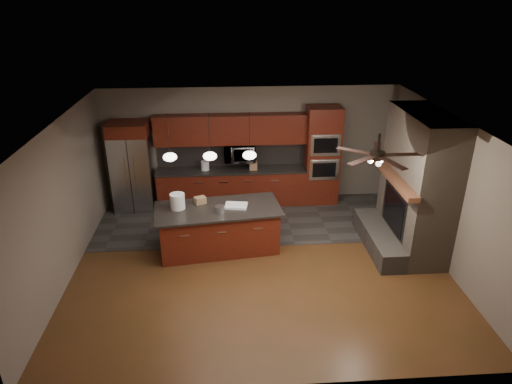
{
  "coord_description": "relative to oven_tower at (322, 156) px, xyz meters",
  "views": [
    {
      "loc": [
        -0.59,
        -7.47,
        4.89
      ],
      "look_at": [
        -0.03,
        0.6,
        1.23
      ],
      "focal_mm": 32.0,
      "sensor_mm": 36.0,
      "label": 1
    }
  ],
  "objects": [
    {
      "name": "white_bucket",
      "position": [
        -3.26,
        -2.07,
        -0.12
      ],
      "size": [
        0.29,
        0.29,
        0.31
      ],
      "primitive_type": "cylinder",
      "rotation": [
        0.0,
        0.0,
        0.01
      ],
      "color": "white",
      "rests_on": "kitchen_island"
    },
    {
      "name": "pendant_center",
      "position": [
        -2.6,
        -1.99,
        0.77
      ],
      "size": [
        0.26,
        0.26,
        0.92
      ],
      "color": "black",
      "rests_on": "ceiling"
    },
    {
      "name": "ground",
      "position": [
        -1.7,
        -2.69,
        -1.19
      ],
      "size": [
        7.0,
        7.0,
        0.0
      ],
      "primitive_type": "plane",
      "color": "#59311A",
      "rests_on": "ground"
    },
    {
      "name": "counter_bucket",
      "position": [
        -2.8,
        0.01,
        -0.18
      ],
      "size": [
        0.21,
        0.21,
        0.22
      ],
      "primitive_type": "cylinder",
      "rotation": [
        0.0,
        0.0,
        0.11
      ],
      "color": "white",
      "rests_on": "back_cabinetry"
    },
    {
      "name": "oven_tower",
      "position": [
        0.0,
        0.0,
        0.0
      ],
      "size": [
        0.8,
        0.63,
        2.38
      ],
      "color": "#601E11",
      "rests_on": "ground"
    },
    {
      "name": "pendant_right",
      "position": [
        -1.85,
        -1.99,
        0.77
      ],
      "size": [
        0.26,
        0.26,
        0.92
      ],
      "color": "black",
      "rests_on": "ceiling"
    },
    {
      "name": "fireplace_column",
      "position": [
        1.34,
        -2.29,
        0.11
      ],
      "size": [
        1.3,
        2.1,
        2.8
      ],
      "color": "#6C5D4D",
      "rests_on": "ground"
    },
    {
      "name": "back_cabinetry",
      "position": [
        -2.18,
        0.05,
        -0.3
      ],
      "size": [
        3.59,
        0.64,
        2.2
      ],
      "color": "#601E11",
      "rests_on": "ground"
    },
    {
      "name": "left_wall",
      "position": [
        -5.2,
        -2.69,
        0.21
      ],
      "size": [
        0.02,
        6.0,
        2.8
      ],
      "primitive_type": "cube",
      "color": "#74685D",
      "rests_on": "ground"
    },
    {
      "name": "right_wall",
      "position": [
        1.8,
        -2.69,
        0.21
      ],
      "size": [
        0.02,
        6.0,
        2.8
      ],
      "primitive_type": "cube",
      "color": "#74685D",
      "rests_on": "ground"
    },
    {
      "name": "kitchen_island",
      "position": [
        -2.48,
        -2.11,
        -0.73
      ],
      "size": [
        2.57,
        1.41,
        0.92
      ],
      "rotation": [
        0.0,
        0.0,
        0.13
      ],
      "color": "#601E11",
      "rests_on": "ground"
    },
    {
      "name": "microwave",
      "position": [
        -1.98,
        0.06,
        0.11
      ],
      "size": [
        0.73,
        0.41,
        0.5
      ],
      "primitive_type": "imported",
      "color": "silver",
      "rests_on": "back_cabinetry"
    },
    {
      "name": "back_wall",
      "position": [
        -1.7,
        0.31,
        0.21
      ],
      "size": [
        7.0,
        0.02,
        2.8
      ],
      "primitive_type": "cube",
      "color": "#74685D",
      "rests_on": "ground"
    },
    {
      "name": "paint_tray",
      "position": [
        -2.12,
        -2.07,
        -0.25
      ],
      "size": [
        0.47,
        0.37,
        0.04
      ],
      "primitive_type": "cube",
      "rotation": [
        0.0,
        0.0,
        -0.15
      ],
      "color": "white",
      "rests_on": "kitchen_island"
    },
    {
      "name": "ceiling",
      "position": [
        -1.7,
        -2.69,
        1.61
      ],
      "size": [
        7.0,
        6.0,
        0.02
      ],
      "primitive_type": "cube",
      "color": "white",
      "rests_on": "back_wall"
    },
    {
      "name": "counter_box",
      "position": [
        -1.65,
        -0.04,
        -0.19
      ],
      "size": [
        0.2,
        0.16,
        0.2
      ],
      "primitive_type": "cube",
      "rotation": [
        0.0,
        0.0,
        -0.09
      ],
      "color": "#9E7451",
      "rests_on": "back_cabinetry"
    },
    {
      "name": "refrigerator",
      "position": [
        -4.49,
        -0.07,
        -0.13
      ],
      "size": [
        0.91,
        0.75,
        2.12
      ],
      "color": "silver",
      "rests_on": "ground"
    },
    {
      "name": "slate_tile_patch",
      "position": [
        -1.7,
        -0.89,
        -1.19
      ],
      "size": [
        7.0,
        2.4,
        0.01
      ],
      "primitive_type": "cube",
      "color": "#373532",
      "rests_on": "ground"
    },
    {
      "name": "paint_can",
      "position": [
        -2.45,
        -2.3,
        -0.21
      ],
      "size": [
        0.26,
        0.26,
        0.13
      ],
      "primitive_type": "cylinder",
      "rotation": [
        0.0,
        0.0,
        0.45
      ],
      "color": "#B4B5BA",
      "rests_on": "kitchen_island"
    },
    {
      "name": "ceiling_fan",
      "position": [
        0.1,
        -3.49,
        1.27
      ],
      "size": [
        1.27,
        1.33,
        0.41
      ],
      "color": "black",
      "rests_on": "ceiling"
    },
    {
      "name": "cardboard_box",
      "position": [
        -2.84,
        -1.87,
        -0.2
      ],
      "size": [
        0.26,
        0.23,
        0.13
      ],
      "primitive_type": "cube",
      "rotation": [
        0.0,
        0.0,
        0.41
      ],
      "color": "#96734D",
      "rests_on": "kitchen_island"
    },
    {
      "name": "pendant_left",
      "position": [
        -3.35,
        -1.99,
        0.77
      ],
      "size": [
        0.26,
        0.26,
        0.92
      ],
      "color": "black",
      "rests_on": "ceiling"
    }
  ]
}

